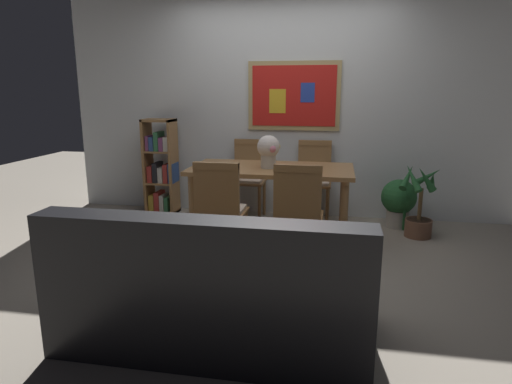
# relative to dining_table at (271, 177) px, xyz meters

# --- Properties ---
(ground_plane) EXTENTS (12.00, 12.00, 0.00)m
(ground_plane) POSITION_rel_dining_table_xyz_m (0.00, -0.54, -0.64)
(ground_plane) COLOR gray
(wall_back_with_painting) EXTENTS (5.20, 0.14, 2.60)m
(wall_back_with_painting) POSITION_rel_dining_table_xyz_m (0.00, 0.99, 0.66)
(wall_back_with_painting) COLOR silver
(wall_back_with_painting) RESTS_ON ground_plane
(dining_table) EXTENTS (1.59, 0.83, 0.73)m
(dining_table) POSITION_rel_dining_table_xyz_m (0.00, 0.00, 0.00)
(dining_table) COLOR #9E7042
(dining_table) RESTS_ON ground_plane
(dining_chair_far_right) EXTENTS (0.40, 0.41, 0.91)m
(dining_chair_far_right) POSITION_rel_dining_table_xyz_m (0.38, 0.78, -0.10)
(dining_chair_far_right) COLOR #9E7042
(dining_chair_far_right) RESTS_ON ground_plane
(dining_chair_far_left) EXTENTS (0.40, 0.41, 0.91)m
(dining_chair_far_left) POSITION_rel_dining_table_xyz_m (-0.38, 0.75, -0.10)
(dining_chair_far_left) COLOR #9E7042
(dining_chair_far_left) RESTS_ON ground_plane
(dining_chair_near_right) EXTENTS (0.40, 0.41, 0.91)m
(dining_chair_near_right) POSITION_rel_dining_table_xyz_m (0.33, -0.75, -0.10)
(dining_chair_near_right) COLOR #9E7042
(dining_chair_near_right) RESTS_ON ground_plane
(dining_chair_near_left) EXTENTS (0.40, 0.41, 0.91)m
(dining_chair_near_left) POSITION_rel_dining_table_xyz_m (-0.33, -0.75, -0.10)
(dining_chair_near_left) COLOR #9E7042
(dining_chair_near_left) RESTS_ON ground_plane
(leather_couch) EXTENTS (1.80, 0.84, 0.84)m
(leather_couch) POSITION_rel_dining_table_xyz_m (-0.06, -1.92, -0.33)
(leather_couch) COLOR black
(leather_couch) RESTS_ON ground_plane
(bookshelf) EXTENTS (0.37, 0.28, 1.14)m
(bookshelf) POSITION_rel_dining_table_xyz_m (-1.45, 0.70, -0.11)
(bookshelf) COLOR #9E7042
(bookshelf) RESTS_ON ground_plane
(potted_ivy) EXTENTS (0.38, 0.38, 0.56)m
(potted_ivy) POSITION_rel_dining_table_xyz_m (1.32, 0.63, -0.34)
(potted_ivy) COLOR #B2ADA3
(potted_ivy) RESTS_ON ground_plane
(potted_palm) EXTENTS (0.46, 0.43, 0.77)m
(potted_palm) POSITION_rel_dining_table_xyz_m (1.48, 0.33, -0.34)
(potted_palm) COLOR brown
(potted_palm) RESTS_ON ground_plane
(flower_vase) EXTENTS (0.22, 0.22, 0.32)m
(flower_vase) POSITION_rel_dining_table_xyz_m (-0.02, -0.04, 0.28)
(flower_vase) COLOR beige
(flower_vase) RESTS_ON dining_table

